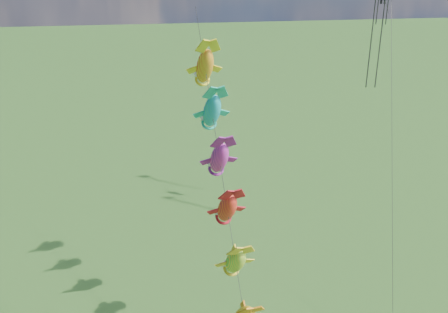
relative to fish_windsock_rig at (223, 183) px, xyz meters
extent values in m
cylinder|color=black|center=(0.08, -0.93, -1.12)|extent=(1.37, 15.78, 18.98)
ellipsoid|color=green|center=(0.22, -2.63, -3.17)|extent=(1.17, 2.63, 2.80)
ellipsoid|color=#E54219|center=(0.07, -0.87, -1.04)|extent=(1.17, 2.63, 2.80)
ellipsoid|color=#D833AB|center=(-0.08, 0.90, 1.08)|extent=(1.17, 2.63, 2.80)
ellipsoid|color=#198CBF|center=(-0.23, 2.66, 3.20)|extent=(1.17, 2.63, 2.80)
ellipsoid|color=red|center=(-0.38, 4.43, 5.33)|extent=(1.17, 2.63, 2.80)
cylinder|color=black|center=(11.54, 4.31, 1.06)|extent=(4.76, 16.43, 23.33)
cylinder|color=black|center=(12.02, 9.75, 5.50)|extent=(0.08, 0.08, 6.89)
cylinder|color=black|center=(12.66, 9.75, 5.50)|extent=(0.08, 0.08, 6.89)
camera|label=1|loc=(-3.67, -23.67, 11.48)|focal=40.00mm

